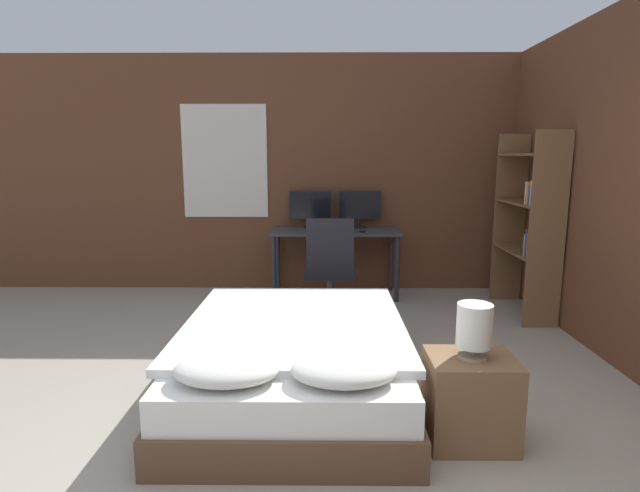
% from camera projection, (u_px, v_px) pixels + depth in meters
% --- Properties ---
extents(wall_back, '(12.00, 0.08, 2.70)m').
position_uv_depth(wall_back, '(324.00, 175.00, 5.80)').
color(wall_back, brown).
rests_on(wall_back, ground_plane).
extents(bed, '(1.46, 1.95, 0.55)m').
position_uv_depth(bed, '(294.00, 359.00, 3.30)').
color(bed, brown).
rests_on(bed, ground_plane).
extents(nightstand, '(0.47, 0.38, 0.49)m').
position_uv_depth(nightstand, '(470.00, 400.00, 2.74)').
color(nightstand, brown).
rests_on(nightstand, ground_plane).
extents(bedside_lamp, '(0.19, 0.19, 0.30)m').
position_uv_depth(bedside_lamp, '(474.00, 327.00, 2.67)').
color(bedside_lamp, gray).
rests_on(bedside_lamp, nightstand).
extents(desk, '(1.43, 0.58, 0.75)m').
position_uv_depth(desk, '(335.00, 239.00, 5.57)').
color(desk, '#38383D').
rests_on(desk, ground_plane).
extents(monitor_left, '(0.49, 0.16, 0.42)m').
position_uv_depth(monitor_left, '(310.00, 207.00, 5.70)').
color(monitor_left, black).
rests_on(monitor_left, desk).
extents(monitor_right, '(0.49, 0.16, 0.42)m').
position_uv_depth(monitor_right, '(360.00, 207.00, 5.69)').
color(monitor_right, black).
rests_on(monitor_right, desk).
extents(keyboard, '(0.40, 0.13, 0.02)m').
position_uv_depth(keyboard, '(336.00, 232.00, 5.37)').
color(keyboard, black).
rests_on(keyboard, desk).
extents(computer_mouse, '(0.07, 0.05, 0.04)m').
position_uv_depth(computer_mouse, '(362.00, 231.00, 5.36)').
color(computer_mouse, black).
rests_on(computer_mouse, desk).
extents(office_chair, '(0.52, 0.52, 1.00)m').
position_uv_depth(office_chair, '(330.00, 276.00, 4.88)').
color(office_chair, black).
rests_on(office_chair, ground_plane).
extents(bookshelf, '(0.33, 0.95, 1.79)m').
position_uv_depth(bookshelf, '(531.00, 217.00, 4.80)').
color(bookshelf, brown).
rests_on(bookshelf, ground_plane).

